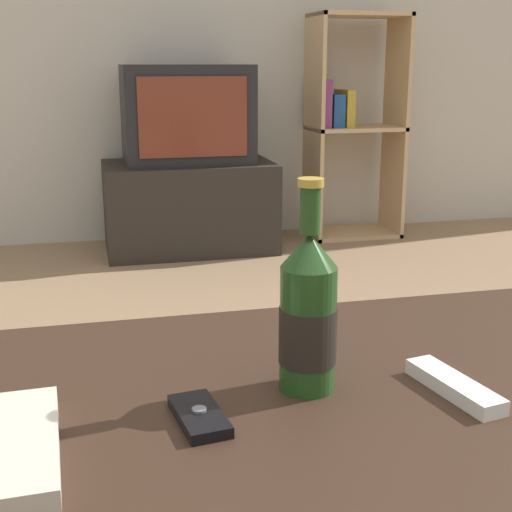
{
  "coord_description": "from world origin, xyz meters",
  "views": [
    {
      "loc": [
        -0.24,
        -0.73,
        0.9
      ],
      "look_at": [
        0.04,
        0.39,
        0.59
      ],
      "focal_mm": 50.0,
      "sensor_mm": 36.0,
      "label": 1
    }
  ],
  "objects_px": {
    "television": "(187,114)",
    "beer_bottle": "(308,315)",
    "bookshelf": "(350,124)",
    "remote_control": "(454,386)",
    "tv_stand": "(189,206)",
    "cell_phone": "(199,416)"
  },
  "relations": [
    {
      "from": "television",
      "to": "beer_bottle",
      "type": "xyz_separation_m",
      "value": [
        -0.23,
        -2.62,
        -0.07
      ]
    },
    {
      "from": "bookshelf",
      "to": "cell_phone",
      "type": "height_order",
      "value": "bookshelf"
    },
    {
      "from": "television",
      "to": "bookshelf",
      "type": "height_order",
      "value": "bookshelf"
    },
    {
      "from": "tv_stand",
      "to": "television",
      "type": "height_order",
      "value": "television"
    },
    {
      "from": "television",
      "to": "remote_control",
      "type": "xyz_separation_m",
      "value": [
        -0.05,
        -2.68,
        -0.16
      ]
    },
    {
      "from": "cell_phone",
      "to": "tv_stand",
      "type": "bearing_deg",
      "value": 74.62
    },
    {
      "from": "tv_stand",
      "to": "beer_bottle",
      "type": "bearing_deg",
      "value": -94.99
    },
    {
      "from": "television",
      "to": "beer_bottle",
      "type": "bearing_deg",
      "value": -95.0
    },
    {
      "from": "tv_stand",
      "to": "television",
      "type": "distance_m",
      "value": 0.45
    },
    {
      "from": "beer_bottle",
      "to": "cell_phone",
      "type": "xyz_separation_m",
      "value": [
        -0.15,
        -0.06,
        -0.09
      ]
    },
    {
      "from": "bookshelf",
      "to": "remote_control",
      "type": "height_order",
      "value": "bookshelf"
    },
    {
      "from": "television",
      "to": "bookshelf",
      "type": "distance_m",
      "value": 0.88
    },
    {
      "from": "tv_stand",
      "to": "remote_control",
      "type": "bearing_deg",
      "value": -91.05
    },
    {
      "from": "television",
      "to": "bookshelf",
      "type": "xyz_separation_m",
      "value": [
        0.87,
        0.1,
        -0.07
      ]
    },
    {
      "from": "beer_bottle",
      "to": "cell_phone",
      "type": "bearing_deg",
      "value": -159.44
    },
    {
      "from": "cell_phone",
      "to": "beer_bottle",
      "type": "bearing_deg",
      "value": 13.27
    },
    {
      "from": "television",
      "to": "beer_bottle",
      "type": "distance_m",
      "value": 2.63
    },
    {
      "from": "beer_bottle",
      "to": "cell_phone",
      "type": "distance_m",
      "value": 0.19
    },
    {
      "from": "beer_bottle",
      "to": "television",
      "type": "bearing_deg",
      "value": 85.0
    },
    {
      "from": "tv_stand",
      "to": "bookshelf",
      "type": "distance_m",
      "value": 0.95
    },
    {
      "from": "television",
      "to": "remote_control",
      "type": "distance_m",
      "value": 2.68
    },
    {
      "from": "television",
      "to": "beer_bottle",
      "type": "height_order",
      "value": "television"
    }
  ]
}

